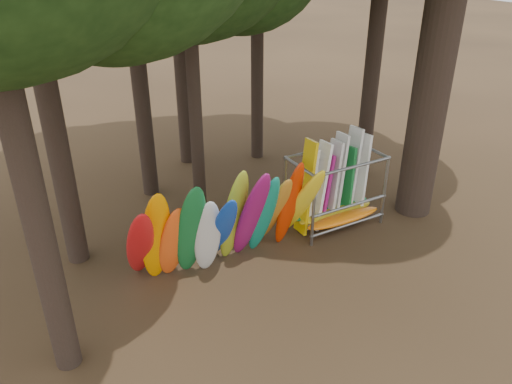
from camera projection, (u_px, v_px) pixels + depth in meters
ground at (300, 252)px, 14.23m from camera, size 120.00×120.00×0.00m
lake at (25, 11)px, 60.78m from camera, size 160.00×160.00×0.00m
kayak_row at (228, 223)px, 12.95m from camera, size 5.41×2.35×3.13m
storage_rack at (334, 192)px, 15.23m from camera, size 3.22×1.57×2.92m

